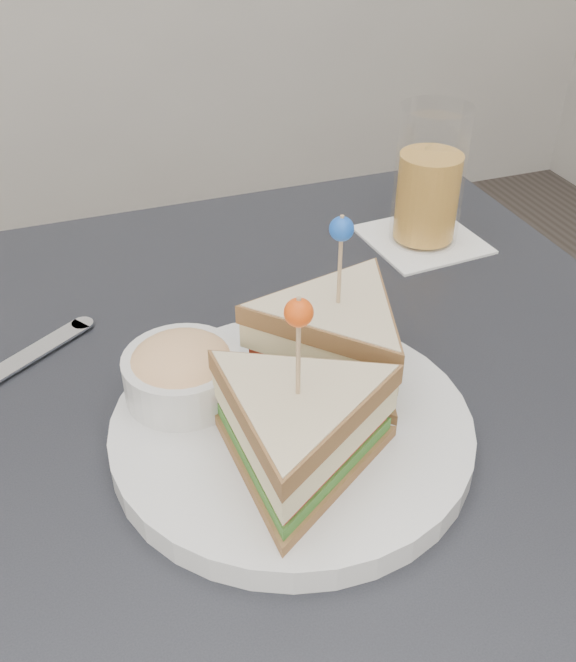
# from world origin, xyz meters

# --- Properties ---
(table) EXTENTS (0.80, 0.80, 0.75)m
(table) POSITION_xyz_m (0.00, 0.00, 0.67)
(table) COLOR black
(table) RESTS_ON ground
(plate_meal) EXTENTS (0.34, 0.32, 0.18)m
(plate_meal) POSITION_xyz_m (-0.01, -0.07, 0.80)
(plate_meal) COLOR silver
(plate_meal) RESTS_ON table
(drink_set) EXTENTS (0.14, 0.14, 0.17)m
(drink_set) POSITION_xyz_m (0.25, 0.20, 0.82)
(drink_set) COLOR white
(drink_set) RESTS_ON table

